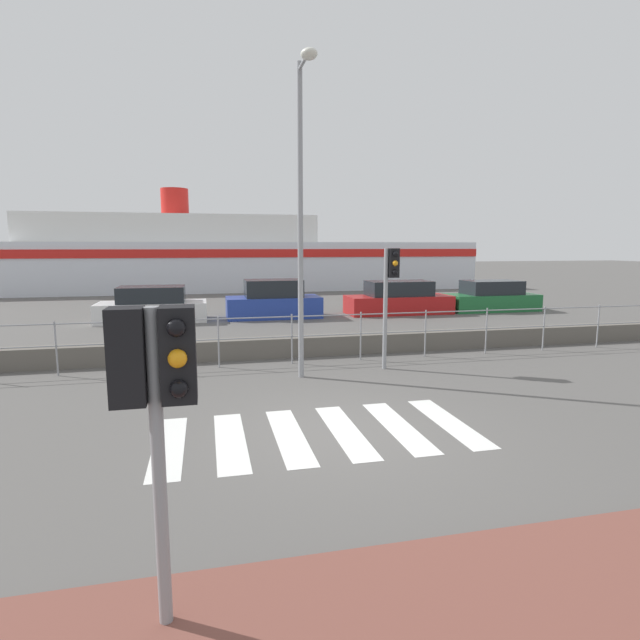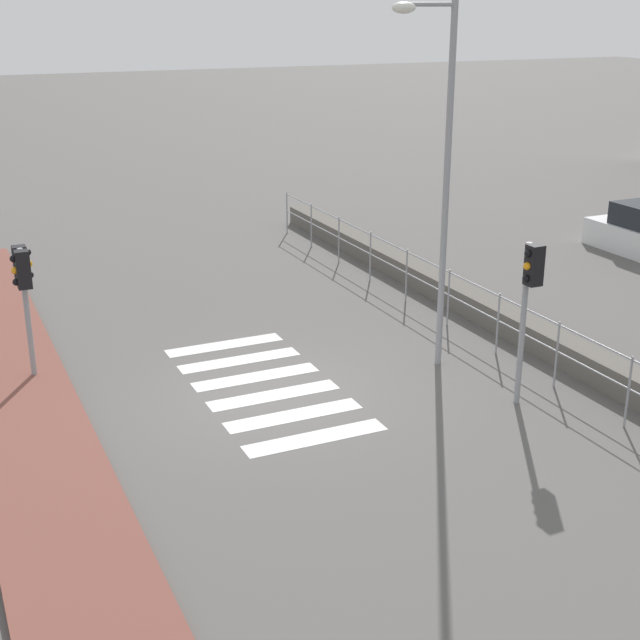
# 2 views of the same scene
# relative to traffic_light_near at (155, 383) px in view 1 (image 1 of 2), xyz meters

# --- Properties ---
(ground_plane) EXTENTS (160.00, 160.00, 0.00)m
(ground_plane) POSITION_rel_traffic_light_near_xyz_m (2.43, 3.75, -1.97)
(ground_plane) COLOR #565451
(sidewalk_brick) EXTENTS (24.00, 1.80, 0.12)m
(sidewalk_brick) POSITION_rel_traffic_light_near_xyz_m (2.43, -0.35, -1.91)
(sidewalk_brick) COLOR brown
(sidewalk_brick) RESTS_ON ground_plane
(crosswalk) EXTENTS (4.95, 2.40, 0.01)m
(crosswalk) POSITION_rel_traffic_light_near_xyz_m (2.01, 3.75, -1.97)
(crosswalk) COLOR silver
(crosswalk) RESTS_ON ground_plane
(seawall) EXTENTS (23.94, 0.55, 0.52)m
(seawall) POSITION_rel_traffic_light_near_xyz_m (2.43, 9.38, -1.71)
(seawall) COLOR #605B54
(seawall) RESTS_ON ground_plane
(harbor_fence) EXTENTS (21.59, 0.04, 1.25)m
(harbor_fence) POSITION_rel_traffic_light_near_xyz_m (2.43, 8.50, -1.15)
(harbor_fence) COLOR gray
(harbor_fence) RESTS_ON ground_plane
(traffic_light_near) EXTENTS (0.58, 0.41, 2.51)m
(traffic_light_near) POSITION_rel_traffic_light_near_xyz_m (0.00, 0.00, 0.00)
(traffic_light_near) COLOR gray
(traffic_light_near) RESTS_ON ground_plane
(traffic_light_far) EXTENTS (0.34, 0.32, 2.87)m
(traffic_light_far) POSITION_rel_traffic_light_near_xyz_m (4.60, 7.47, 0.14)
(traffic_light_far) COLOR gray
(traffic_light_far) RESTS_ON ground_plane
(streetlamp) EXTENTS (0.32, 1.26, 6.68)m
(streetlamp) POSITION_rel_traffic_light_near_xyz_m (2.40, 6.96, 2.13)
(streetlamp) COLOR gray
(streetlamp) RESTS_ON ground_plane
(ferry_boat) EXTENTS (32.44, 8.15, 6.72)m
(ferry_boat) POSITION_rel_traffic_light_near_xyz_m (1.64, 31.91, 0.12)
(ferry_boat) COLOR silver
(ferry_boat) RESTS_ON ground_plane
(parked_car_white) EXTENTS (4.12, 1.83, 1.37)m
(parked_car_white) POSITION_rel_traffic_light_near_xyz_m (-1.69, 16.75, -1.39)
(parked_car_white) COLOR silver
(parked_car_white) RESTS_ON ground_plane
(parked_car_blue) EXTENTS (3.83, 1.71, 1.56)m
(parked_car_blue) POSITION_rel_traffic_light_near_xyz_m (3.07, 16.75, -1.31)
(parked_car_blue) COLOR #233D9E
(parked_car_blue) RESTS_ON ground_plane
(parked_car_red) EXTENTS (4.55, 1.73, 1.43)m
(parked_car_red) POSITION_rel_traffic_light_near_xyz_m (8.55, 16.75, -1.36)
(parked_car_red) COLOR #B21919
(parked_car_red) RESTS_ON ground_plane
(parked_car_green) EXTENTS (4.14, 1.72, 1.37)m
(parked_car_green) POSITION_rel_traffic_light_near_xyz_m (13.06, 16.75, -1.39)
(parked_car_green) COLOR #1E6633
(parked_car_green) RESTS_ON ground_plane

